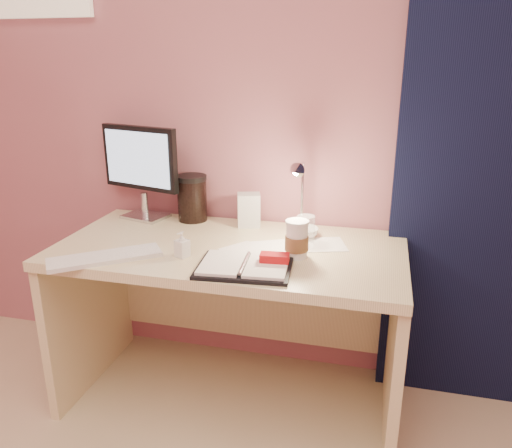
% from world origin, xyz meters
% --- Properties ---
extents(room, '(3.50, 3.50, 3.50)m').
position_xyz_m(room, '(0.95, 1.69, 1.14)').
color(room, '#C6B28E').
rests_on(room, ground).
extents(desk, '(1.40, 0.70, 0.73)m').
position_xyz_m(desk, '(0.00, 1.45, 0.50)').
color(desk, beige).
rests_on(desk, ground).
extents(monitor, '(0.40, 0.19, 0.43)m').
position_xyz_m(monitor, '(-0.50, 1.64, 0.99)').
color(monitor, silver).
rests_on(monitor, desk).
extents(keyboard, '(0.40, 0.35, 0.02)m').
position_xyz_m(keyboard, '(-0.41, 1.13, 0.74)').
color(keyboard, white).
rests_on(keyboard, desk).
extents(planner, '(0.36, 0.28, 0.05)m').
position_xyz_m(planner, '(0.13, 1.18, 0.74)').
color(planner, black).
rests_on(planner, desk).
extents(paper_a, '(0.21, 0.21, 0.00)m').
position_xyz_m(paper_a, '(0.37, 1.49, 0.73)').
color(paper_a, white).
rests_on(paper_a, desk).
extents(paper_b, '(0.21, 0.21, 0.00)m').
position_xyz_m(paper_b, '(0.07, 1.34, 0.73)').
color(paper_b, white).
rests_on(paper_b, desk).
extents(paper_c, '(0.21, 0.21, 0.00)m').
position_xyz_m(paper_c, '(0.18, 1.40, 0.73)').
color(paper_c, white).
rests_on(paper_c, desk).
extents(coffee_cup, '(0.09, 0.09, 0.15)m').
position_xyz_m(coffee_cup, '(0.28, 1.33, 0.80)').
color(coffee_cup, silver).
rests_on(coffee_cup, desk).
extents(clear_cup, '(0.07, 0.07, 0.13)m').
position_xyz_m(clear_cup, '(0.30, 1.46, 0.79)').
color(clear_cup, white).
rests_on(clear_cup, desk).
extents(bowl, '(0.15, 0.15, 0.04)m').
position_xyz_m(bowl, '(0.27, 1.56, 0.75)').
color(bowl, silver).
rests_on(bowl, desk).
extents(lotion_bottle, '(0.06, 0.06, 0.10)m').
position_xyz_m(lotion_bottle, '(-0.14, 1.23, 0.78)').
color(lotion_bottle, silver).
rests_on(lotion_bottle, desk).
extents(dark_jar, '(0.13, 0.13, 0.19)m').
position_xyz_m(dark_jar, '(-0.26, 1.66, 0.83)').
color(dark_jar, black).
rests_on(dark_jar, desk).
extents(product_box, '(0.12, 0.11, 0.15)m').
position_xyz_m(product_box, '(0.01, 1.64, 0.80)').
color(product_box, silver).
rests_on(product_box, desk).
extents(desk_lamp, '(0.08, 0.21, 0.33)m').
position_xyz_m(desk_lamp, '(0.26, 1.51, 0.94)').
color(desk_lamp, silver).
rests_on(desk_lamp, desk).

